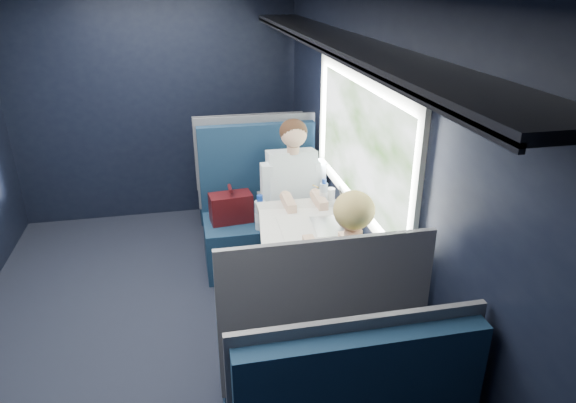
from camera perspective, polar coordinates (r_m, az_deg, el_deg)
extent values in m
cube|color=black|center=(3.89, -13.52, -14.11)|extent=(2.80, 4.20, 0.01)
cube|color=black|center=(3.52, 8.82, 3.72)|extent=(0.10, 4.20, 2.30)
cube|color=black|center=(5.38, -14.43, 10.27)|extent=(2.80, 0.10, 2.30)
cube|color=#ECEDCE|center=(3.34, 8.28, 13.27)|extent=(0.03, 1.84, 0.07)
cube|color=#ECEDCE|center=(3.59, 7.49, -0.18)|extent=(0.03, 1.84, 0.07)
cube|color=#ECEDCE|center=(2.67, 14.03, 0.60)|extent=(0.03, 0.07, 0.78)
cube|color=#ECEDCE|center=(4.25, 3.94, 9.85)|extent=(0.03, 0.07, 0.78)
cube|color=black|center=(3.26, 5.79, 17.31)|extent=(0.36, 4.10, 0.04)
cube|color=black|center=(3.21, 2.74, 16.95)|extent=(0.02, 4.10, 0.03)
cube|color=red|center=(3.32, 8.50, 15.73)|extent=(0.01, 0.10, 0.12)
cylinder|color=#54565E|center=(3.73, -0.30, -8.50)|extent=(0.08, 0.08, 0.70)
cube|color=silver|center=(3.58, 2.51, -3.16)|extent=(0.62, 1.00, 0.04)
cube|color=#0B1E34|center=(4.45, -2.69, -4.63)|extent=(1.00, 0.50, 0.45)
cube|color=#0B1E34|center=(4.48, -3.45, 3.95)|extent=(1.00, 0.10, 0.75)
cube|color=#54565E|center=(4.52, -3.57, 4.48)|extent=(1.04, 0.03, 0.82)
cube|color=#54565E|center=(4.26, -2.66, -1.10)|extent=(0.06, 0.40, 0.20)
cube|color=#400D11|center=(4.29, -6.36, -0.69)|extent=(0.36, 0.22, 0.24)
cylinder|color=#400D11|center=(4.23, -6.46, 1.44)|extent=(0.05, 0.14, 0.03)
cylinder|color=silver|center=(4.15, -3.10, -1.52)|extent=(0.09, 0.09, 0.24)
cylinder|color=#1741B1|center=(4.09, -3.15, 0.35)|extent=(0.05, 0.05, 0.05)
cube|color=#0B1E34|center=(3.19, 2.08, -17.82)|extent=(1.00, 0.50, 0.45)
cube|color=#0B1E34|center=(2.59, 3.88, -12.17)|extent=(1.00, 0.10, 0.75)
cube|color=#54565E|center=(2.53, 4.23, -12.43)|extent=(1.04, 0.03, 0.82)
cube|color=#54565E|center=(3.02, 1.94, -12.59)|extent=(0.06, 0.40, 0.20)
cube|color=#0B1E34|center=(5.43, -4.56, 0.79)|extent=(1.00, 0.40, 0.45)
cube|color=#0B1E34|center=(5.01, -4.40, 5.59)|extent=(1.00, 0.10, 0.66)
cube|color=#54565E|center=(4.96, -4.32, 5.61)|extent=(1.04, 0.03, 0.72)
cube|color=#54565E|center=(2.23, 7.50, -20.10)|extent=(1.04, 0.03, 0.72)
cube|color=black|center=(4.23, 0.89, -1.56)|extent=(0.36, 0.44, 0.16)
cube|color=black|center=(4.20, 1.46, -6.47)|extent=(0.32, 0.12, 0.45)
cube|color=white|center=(4.27, 0.44, 2.37)|extent=(0.40, 0.29, 0.53)
cylinder|color=#D8A88C|center=(4.14, 0.57, 5.78)|extent=(0.10, 0.10, 0.06)
sphere|color=#D8A88C|center=(4.08, 0.64, 7.50)|extent=(0.21, 0.21, 0.21)
sphere|color=#382114|center=(4.09, 0.59, 7.76)|extent=(0.22, 0.22, 0.22)
cube|color=white|center=(4.20, -2.38, 1.95)|extent=(0.09, 0.12, 0.34)
cube|color=white|center=(4.29, 3.43, 2.40)|extent=(0.09, 0.12, 0.34)
cube|color=black|center=(3.16, 6.04, -11.33)|extent=(0.36, 0.44, 0.16)
cube|color=black|center=(3.49, 4.82, -13.59)|extent=(0.32, 0.12, 0.45)
cube|color=black|center=(2.90, 7.21, -9.04)|extent=(0.40, 0.29, 0.53)
cylinder|color=#D8A88C|center=(2.79, 7.24, -3.77)|extent=(0.10, 0.10, 0.06)
sphere|color=#D8A88C|center=(2.75, 7.25, -1.08)|extent=(0.21, 0.21, 0.21)
sphere|color=#D2B762|center=(2.73, 7.37, -0.92)|extent=(0.22, 0.22, 0.22)
cube|color=black|center=(2.87, 2.73, -9.17)|extent=(0.09, 0.12, 0.34)
cube|color=black|center=(3.00, 10.99, -8.08)|extent=(0.09, 0.12, 0.34)
cube|color=#D2B762|center=(2.78, 7.72, -7.62)|extent=(0.26, 0.07, 0.36)
cube|color=white|center=(3.48, 1.58, -3.59)|extent=(0.66, 0.88, 0.01)
cube|color=silver|center=(3.57, 4.74, -2.80)|extent=(0.26, 0.34, 0.02)
cube|color=silver|center=(3.55, 6.60, -0.84)|extent=(0.03, 0.32, 0.22)
cube|color=black|center=(3.55, 6.49, -0.85)|extent=(0.02, 0.28, 0.18)
cylinder|color=silver|center=(3.91, 3.99, 0.87)|extent=(0.06, 0.06, 0.17)
cylinder|color=#1741B1|center=(3.87, 4.03, 2.26)|extent=(0.03, 0.03, 0.04)
cylinder|color=white|center=(4.00, 4.75, 0.83)|extent=(0.07, 0.07, 0.09)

